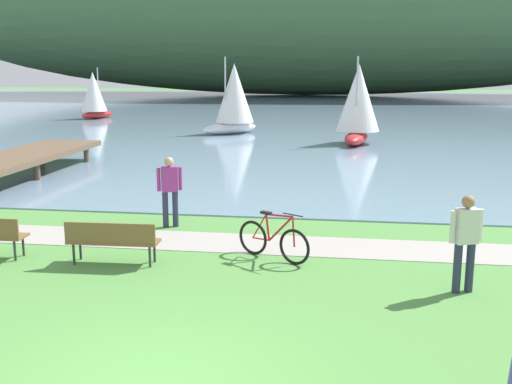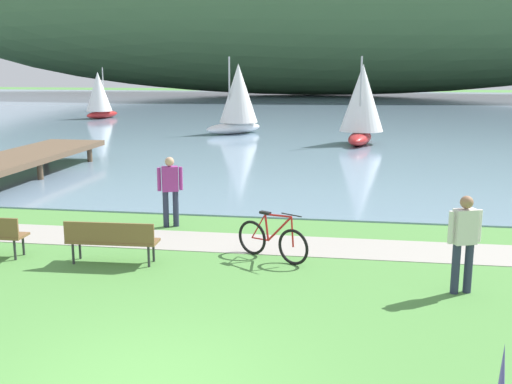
{
  "view_description": "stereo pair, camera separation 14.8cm",
  "coord_description": "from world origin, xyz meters",
  "px_view_note": "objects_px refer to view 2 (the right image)",
  "views": [
    {
      "loc": [
        2.28,
        -6.39,
        3.83
      ],
      "look_at": [
        0.29,
        7.08,
        1.0
      ],
      "focal_mm": 42.58,
      "sensor_mm": 36.0,
      "label": 1
    },
    {
      "loc": [
        2.43,
        -6.37,
        3.83
      ],
      "look_at": [
        0.29,
        7.08,
        1.0
      ],
      "focal_mm": 42.58,
      "sensor_mm": 36.0,
      "label": 2
    }
  ],
  "objects_px": {
    "person_at_shoreline": "(170,187)",
    "sailboat_nearest_to_shore": "(362,103)",
    "park_bench_near_camera": "(111,239)",
    "sailboat_mid_bay": "(238,98)",
    "bicycle_leaning_near_bench": "(272,240)",
    "person_on_the_grass": "(464,238)",
    "sailboat_toward_hillside": "(99,95)"
  },
  "relations": [
    {
      "from": "park_bench_near_camera",
      "to": "person_on_the_grass",
      "type": "bearing_deg",
      "value": -4.68
    },
    {
      "from": "park_bench_near_camera",
      "to": "bicycle_leaning_near_bench",
      "type": "relative_size",
      "value": 1.17
    },
    {
      "from": "person_at_shoreline",
      "to": "sailboat_mid_bay",
      "type": "height_order",
      "value": "sailboat_mid_bay"
    },
    {
      "from": "person_on_the_grass",
      "to": "sailboat_nearest_to_shore",
      "type": "height_order",
      "value": "sailboat_nearest_to_shore"
    },
    {
      "from": "person_at_shoreline",
      "to": "sailboat_toward_hillside",
      "type": "xyz_separation_m",
      "value": [
        -14.18,
        28.85,
        0.81
      ]
    },
    {
      "from": "sailboat_nearest_to_shore",
      "to": "sailboat_toward_hillside",
      "type": "height_order",
      "value": "sailboat_nearest_to_shore"
    },
    {
      "from": "sailboat_mid_bay",
      "to": "sailboat_nearest_to_shore",
      "type": "bearing_deg",
      "value": -28.43
    },
    {
      "from": "person_at_shoreline",
      "to": "sailboat_nearest_to_shore",
      "type": "bearing_deg",
      "value": 74.27
    },
    {
      "from": "sailboat_nearest_to_shore",
      "to": "sailboat_toward_hillside",
      "type": "relative_size",
      "value": 1.15
    },
    {
      "from": "bicycle_leaning_near_bench",
      "to": "sailboat_nearest_to_shore",
      "type": "xyz_separation_m",
      "value": [
        1.94,
        18.9,
        1.65
      ]
    },
    {
      "from": "person_at_shoreline",
      "to": "person_on_the_grass",
      "type": "bearing_deg",
      "value": -29.27
    },
    {
      "from": "bicycle_leaning_near_bench",
      "to": "sailboat_toward_hillside",
      "type": "relative_size",
      "value": 0.42
    },
    {
      "from": "person_on_the_grass",
      "to": "sailboat_mid_bay",
      "type": "relative_size",
      "value": 0.4
    },
    {
      "from": "person_at_shoreline",
      "to": "sailboat_nearest_to_shore",
      "type": "xyz_separation_m",
      "value": [
        4.71,
        16.73,
        1.07
      ]
    },
    {
      "from": "person_at_shoreline",
      "to": "person_on_the_grass",
      "type": "xyz_separation_m",
      "value": [
        6.22,
        -3.48,
        0.0
      ]
    },
    {
      "from": "person_on_the_grass",
      "to": "sailboat_toward_hillside",
      "type": "xyz_separation_m",
      "value": [
        -20.4,
        32.33,
        0.81
      ]
    },
    {
      "from": "person_on_the_grass",
      "to": "sailboat_nearest_to_shore",
      "type": "xyz_separation_m",
      "value": [
        -1.5,
        20.21,
        1.07
      ]
    },
    {
      "from": "sailboat_nearest_to_shore",
      "to": "bicycle_leaning_near_bench",
      "type": "bearing_deg",
      "value": -95.88
    },
    {
      "from": "sailboat_toward_hillside",
      "to": "bicycle_leaning_near_bench",
      "type": "bearing_deg",
      "value": -61.34
    },
    {
      "from": "sailboat_nearest_to_shore",
      "to": "person_on_the_grass",
      "type": "bearing_deg",
      "value": -85.75
    },
    {
      "from": "bicycle_leaning_near_bench",
      "to": "sailboat_mid_bay",
      "type": "height_order",
      "value": "sailboat_mid_bay"
    },
    {
      "from": "park_bench_near_camera",
      "to": "sailboat_mid_bay",
      "type": "bearing_deg",
      "value": 94.65
    },
    {
      "from": "bicycle_leaning_near_bench",
      "to": "person_on_the_grass",
      "type": "distance_m",
      "value": 3.74
    },
    {
      "from": "sailboat_toward_hillside",
      "to": "person_at_shoreline",
      "type": "bearing_deg",
      "value": -63.82
    },
    {
      "from": "bicycle_leaning_near_bench",
      "to": "person_on_the_grass",
      "type": "relative_size",
      "value": 0.91
    },
    {
      "from": "person_on_the_grass",
      "to": "sailboat_toward_hillside",
      "type": "relative_size",
      "value": 0.46
    },
    {
      "from": "sailboat_mid_bay",
      "to": "sailboat_toward_hillside",
      "type": "distance_m",
      "value": 14.61
    },
    {
      "from": "person_at_shoreline",
      "to": "person_on_the_grass",
      "type": "relative_size",
      "value": 1.0
    },
    {
      "from": "bicycle_leaning_near_bench",
      "to": "sailboat_nearest_to_shore",
      "type": "bearing_deg",
      "value": 84.12
    },
    {
      "from": "bicycle_leaning_near_bench",
      "to": "person_on_the_grass",
      "type": "xyz_separation_m",
      "value": [
        3.45,
        -1.32,
        0.58
      ]
    },
    {
      "from": "person_on_the_grass",
      "to": "sailboat_nearest_to_shore",
      "type": "relative_size",
      "value": 0.4
    },
    {
      "from": "park_bench_near_camera",
      "to": "sailboat_mid_bay",
      "type": "relative_size",
      "value": 0.42
    }
  ]
}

